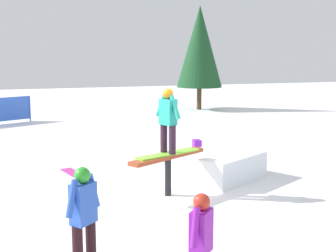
# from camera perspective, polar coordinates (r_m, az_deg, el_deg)

# --- Properties ---
(ground_plane) EXTENTS (60.00, 60.00, 0.00)m
(ground_plane) POSITION_cam_1_polar(r_m,az_deg,el_deg) (9.97, -0.00, -8.44)
(ground_plane) COLOR white
(rail_feature) EXTENTS (1.89, 1.24, 0.88)m
(rail_feature) POSITION_cam_1_polar(r_m,az_deg,el_deg) (9.77, -0.00, -4.37)
(rail_feature) COLOR black
(rail_feature) RESTS_ON ground
(snow_kicker_ramp) EXTENTS (2.31, 2.19, 0.62)m
(snow_kicker_ramp) POSITION_cam_1_polar(r_m,az_deg,el_deg) (11.23, 6.30, -4.82)
(snow_kicker_ramp) COLOR white
(snow_kicker_ramp) RESTS_ON ground
(main_rider_on_rail) EXTENTS (1.53, 0.86, 1.38)m
(main_rider_on_rail) POSITION_cam_1_polar(r_m,az_deg,el_deg) (9.61, -0.00, 0.46)
(main_rider_on_rail) COLOR #87E337
(main_rider_on_rail) RESTS_ON rail_feature
(bystander_blue) EXTENTS (0.55, 0.49, 1.48)m
(bystander_blue) POSITION_cam_1_polar(r_m,az_deg,el_deg) (6.52, -10.27, -10.50)
(bystander_blue) COLOR black
(bystander_blue) RESTS_ON ground
(bystander_purple) EXTENTS (0.44, 0.47, 1.39)m
(bystander_purple) POSITION_cam_1_polar(r_m,az_deg,el_deg) (5.64, 4.05, -14.12)
(bystander_purple) COLOR yellow
(bystander_purple) RESTS_ON ground
(loose_snowboard_magenta) EXTENTS (0.61, 1.29, 0.02)m
(loose_snowboard_magenta) POSITION_cam_1_polar(r_m,az_deg,el_deg) (11.80, -11.29, -5.76)
(loose_snowboard_magenta) COLOR #CE2C91
(loose_snowboard_magenta) RESTS_ON ground
(backpack_on_snow) EXTENTS (0.24, 0.32, 0.34)m
(backpack_on_snow) POSITION_cam_1_polar(r_m,az_deg,el_deg) (14.25, 3.54, -2.38)
(backpack_on_snow) COLOR purple
(backpack_on_snow) RESTS_ON ground
(pine_tree_near) EXTENTS (2.34, 2.34, 5.31)m
(pine_tree_near) POSITION_cam_1_polar(r_m,az_deg,el_deg) (24.30, 3.89, 9.63)
(pine_tree_near) COLOR #4C331E
(pine_tree_near) RESTS_ON ground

